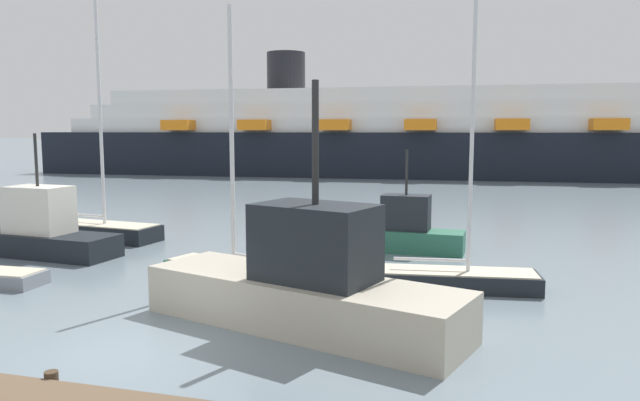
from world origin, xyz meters
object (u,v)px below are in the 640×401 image
at_px(sailboat_2, 97,227).
at_px(cruise_ship, 422,136).
at_px(fishing_boat_0, 43,230).
at_px(fishing_boat_2, 305,285).
at_px(sailboat_3, 455,275).
at_px(sailboat_0, 245,270).
at_px(fishing_boat_1, 401,232).

distance_m(sailboat_2, cruise_ship, 42.67).
height_order(fishing_boat_0, fishing_boat_2, fishing_boat_2).
distance_m(sailboat_3, fishing_boat_0, 15.42).
relative_size(sailboat_0, sailboat_3, 0.86).
height_order(sailboat_0, cruise_ship, cruise_ship).
bearing_deg(fishing_boat_0, sailboat_3, -178.38).
bearing_deg(sailboat_2, fishing_boat_2, -29.64).
bearing_deg(fishing_boat_1, sailboat_0, -119.09).
bearing_deg(sailboat_0, sailboat_3, -153.21).
xyz_separation_m(sailboat_3, cruise_ship, (-5.61, 45.67, 3.73)).
bearing_deg(sailboat_2, sailboat_0, -24.26).
relative_size(sailboat_2, sailboat_3, 1.19).
distance_m(fishing_boat_0, cruise_ship, 45.98).
relative_size(sailboat_0, fishing_boat_1, 1.66).
bearing_deg(cruise_ship, sailboat_3, -86.03).
bearing_deg(sailboat_3, sailboat_0, -176.54).
bearing_deg(fishing_boat_1, cruise_ship, 97.34).
bearing_deg(sailboat_0, sailboat_2, -14.21).
bearing_deg(fishing_boat_2, fishing_boat_0, 173.30).
relative_size(fishing_boat_1, fishing_boat_2, 0.60).
distance_m(sailboat_0, sailboat_3, 6.41).
relative_size(fishing_boat_0, fishing_boat_2, 0.68).
relative_size(sailboat_3, fishing_boat_2, 1.15).
bearing_deg(fishing_boat_2, fishing_boat_1, 101.62).
distance_m(fishing_boat_0, fishing_boat_2, 13.21).
height_order(sailboat_2, fishing_boat_0, sailboat_2).
distance_m(sailboat_0, fishing_boat_0, 9.31).
bearing_deg(fishing_boat_0, sailboat_2, -81.99).
distance_m(fishing_boat_1, cruise_ship, 40.67).
xyz_separation_m(fishing_boat_0, cruise_ship, (9.78, 44.82, 3.20)).
bearing_deg(sailboat_3, sailboat_2, 157.53).
height_order(sailboat_2, cruise_ship, cruise_ship).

